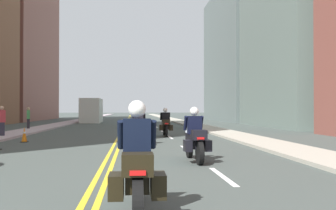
{
  "coord_description": "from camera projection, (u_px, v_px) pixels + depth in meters",
  "views": [
    {
      "loc": [
        0.7,
        -0.42,
        1.54
      ],
      "look_at": [
        1.94,
        12.79,
        1.7
      ],
      "focal_mm": 39.75,
      "sensor_mm": 36.0,
      "label": 1
    }
  ],
  "objects": [
    {
      "name": "ground_plane",
      "position": [
        128.0,
        121.0,
        48.12
      ],
      "size": [
        264.0,
        264.0,
        0.0
      ],
      "primitive_type": "plane",
      "color": "#3F4743"
    },
    {
      "name": "sidewalk_left",
      "position": [
        76.0,
        121.0,
        47.5
      ],
      "size": [
        2.04,
        144.0,
        0.12
      ],
      "primitive_type": "cube",
      "color": "#A9989D",
      "rests_on": "ground"
    },
    {
      "name": "sidewalk_right",
      "position": [
        177.0,
        121.0,
        48.73
      ],
      "size": [
        2.04,
        144.0,
        0.12
      ],
      "primitive_type": "cube",
      "color": "#A7A292",
      "rests_on": "ground"
    },
    {
      "name": "centreline_yellow_inner",
      "position": [
        127.0,
        121.0,
        48.11
      ],
      "size": [
        0.12,
        132.0,
        0.01
      ],
      "primitive_type": "cube",
      "color": "yellow",
      "rests_on": "ground"
    },
    {
      "name": "centreline_yellow_outer",
      "position": [
        128.0,
        121.0,
        48.13
      ],
      "size": [
        0.12,
        132.0,
        0.01
      ],
      "primitive_type": "cube",
      "color": "yellow",
      "rests_on": "ground"
    },
    {
      "name": "lane_dashes_white",
      "position": [
        159.0,
        129.0,
        29.46
      ],
      "size": [
        0.14,
        56.4,
        0.01
      ],
      "color": "silver",
      "rests_on": "ground"
    },
    {
      "name": "building_left_2",
      "position": [
        23.0,
        41.0,
        53.69
      ],
      "size": [
        6.19,
        21.11,
        22.85
      ],
      "color": "brown",
      "rests_on": "ground"
    },
    {
      "name": "building_right_2",
      "position": [
        246.0,
        55.0,
        50.86
      ],
      "size": [
        8.1,
        18.75,
        17.89
      ],
      "color": "slate",
      "rests_on": "ground"
    },
    {
      "name": "motorcycle_0",
      "position": [
        137.0,
        170.0,
        5.34
      ],
      "size": [
        0.76,
        2.29,
        1.68
      ],
      "rotation": [
        0.0,
        0.0,
        0.0
      ],
      "color": "black",
      "rests_on": "ground"
    },
    {
      "name": "motorcycle_1",
      "position": [
        195.0,
        139.0,
        10.94
      ],
      "size": [
        0.78,
        2.23,
        1.62
      ],
      "rotation": [
        0.0,
        0.0,
        0.04
      ],
      "color": "black",
      "rests_on": "ground"
    },
    {
      "name": "motorcycle_2",
      "position": [
        139.0,
        130.0,
        16.1
      ],
      "size": [
        0.78,
        2.19,
        1.65
      ],
      "rotation": [
        0.0,
        0.0,
        -0.05
      ],
      "color": "black",
      "rests_on": "ground"
    },
    {
      "name": "motorcycle_3",
      "position": [
        165.0,
        124.0,
        21.34
      ],
      "size": [
        0.76,
        2.19,
        1.64
      ],
      "rotation": [
        0.0,
        0.0,
        0.0
      ],
      "color": "black",
      "rests_on": "ground"
    },
    {
      "name": "traffic_cone_0",
      "position": [
        24.0,
        135.0,
        17.47
      ],
      "size": [
        0.31,
        0.31,
        0.71
      ],
      "color": "black",
      "rests_on": "ground"
    },
    {
      "name": "pedestrian_0",
      "position": [
        28.0,
        118.0,
        27.81
      ],
      "size": [
        0.31,
        0.51,
        1.72
      ],
      "rotation": [
        0.0,
        0.0,
        1.85
      ],
      "color": "#26242B",
      "rests_on": "ground"
    },
    {
      "name": "pedestrian_2",
      "position": [
        2.0,
        121.0,
        20.14
      ],
      "size": [
        0.5,
        0.36,
        1.73
      ],
      "rotation": [
        0.0,
        0.0,
        3.6
      ],
      "color": "#2A2A38",
      "rests_on": "ground"
    },
    {
      "name": "parked_truck",
      "position": [
        92.0,
        112.0,
        43.73
      ],
      "size": [
        2.2,
        6.5,
        2.8
      ],
      "color": "silver",
      "rests_on": "ground"
    }
  ]
}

